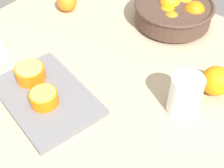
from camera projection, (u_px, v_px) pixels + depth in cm
name	position (u px, v px, depth cm)	size (l,w,h in cm)	color
ground_plane	(123.00, 100.00, 90.12)	(123.68, 105.69, 3.00)	tan
fruit_bowl	(174.00, 11.00, 109.80)	(26.89, 26.89, 10.42)	#473328
juice_glass	(184.00, 97.00, 82.27)	(8.35, 8.35, 11.30)	white
cutting_board	(46.00, 97.00, 87.70)	(29.82, 20.38, 1.62)	slate
orange_half_0	(44.00, 98.00, 83.95)	(7.48, 7.48, 3.75)	orange
orange_half_1	(30.00, 73.00, 90.05)	(8.27, 8.27, 4.31)	orange
loose_orange_1	(67.00, 1.00, 116.29)	(7.29, 7.29, 7.29)	orange
loose_orange_2	(216.00, 81.00, 87.42)	(8.17, 8.17, 8.17)	orange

